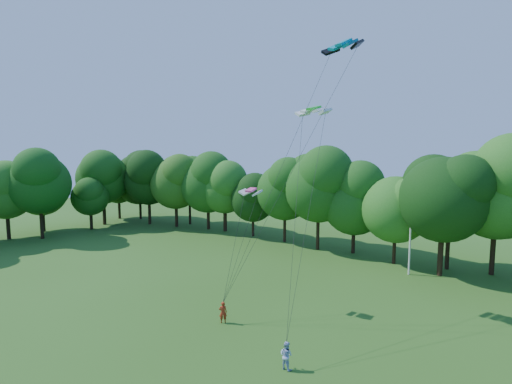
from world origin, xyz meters
The scene contains 9 objects.
utility_pole centered at (5.37, 30.89, 3.72)m, with size 1.41×0.46×7.18m.
kite_flyer_left centered at (-2.81, 11.88, 0.79)m, with size 0.57×0.38×1.57m, color #A32B15.
kite_flyer_right centered at (3.96, 9.28, 0.81)m, with size 0.79×0.61×1.62m, color #A3B6E2.
kite_teal centered at (2.86, 19.14, 20.20)m, with size 3.29×2.12×0.75m.
kite_green centered at (0.65, 18.87, 15.57)m, with size 2.97×1.79×0.44m.
kite_pink centered at (-3.00, 15.62, 9.29)m, with size 1.80×0.95×0.31m.
tree_back_west centered at (-31.22, 34.86, 8.00)m, with size 8.80×8.80×12.81m.
tree_back_center centered at (7.93, 32.35, 8.30)m, with size 9.14×9.14×13.30m.
tree_flank_west centered at (-40.34, 18.31, 8.17)m, with size 9.00×9.00×13.09m.
Camera 1 is at (14.78, -9.35, 12.56)m, focal length 28.00 mm.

